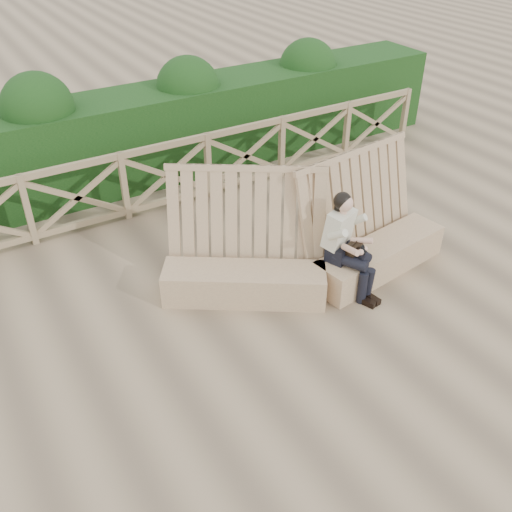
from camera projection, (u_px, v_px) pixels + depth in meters
ground at (290, 329)px, 6.79m from camera, size 60.00×60.00×0.00m
bench at (312, 255)px, 7.38m from camera, size 3.87×1.77×1.57m
woman at (346, 241)px, 7.04m from camera, size 0.52×0.87×1.36m
guardrail at (167, 175)px, 8.96m from camera, size 10.10×0.09×1.10m
hedge at (138, 138)px, 9.70m from camera, size 12.00×1.20×1.50m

